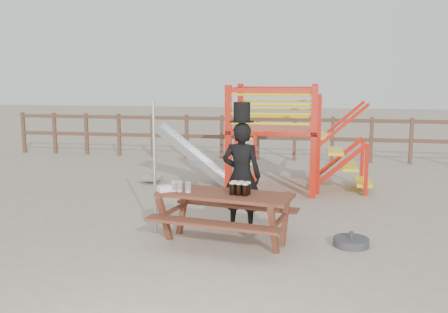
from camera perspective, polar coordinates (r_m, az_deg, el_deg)
ground at (r=6.93m, az=1.51°, el=-9.86°), size 60.00×60.00×0.00m
back_fence at (r=13.60m, az=5.97°, el=2.68°), size 15.09×0.09×1.20m
playground_fort at (r=10.17m, az=5.27°, el=2.42°), size 4.71×1.84×2.10m
picnic_table at (r=6.82m, az=0.09°, el=-6.31°), size 2.00×1.55×0.70m
man_with_hat at (r=7.37m, az=2.02°, el=-1.89°), size 0.61×0.43×1.89m
metal_pole at (r=7.23m, az=-7.95°, el=-1.29°), size 0.04×0.04×1.92m
parasol_base at (r=7.01m, az=14.32°, el=-9.45°), size 0.47×0.47×0.20m
paper_bag at (r=6.89m, az=-6.82°, el=-3.66°), size 0.23×0.22×0.08m
stout_pints at (r=6.66m, az=1.82°, el=-3.64°), size 0.28×0.19×0.17m
empty_glasses at (r=6.84m, az=-5.01°, el=-3.48°), size 0.29×0.11×0.15m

